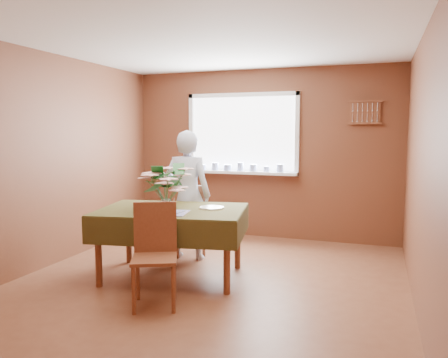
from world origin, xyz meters
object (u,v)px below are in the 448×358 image
(seated_woman, at_px, (188,195))
(flower_bouquet, at_px, (166,184))
(chair_near, at_px, (155,249))
(chair_far, at_px, (190,217))
(dining_table, at_px, (172,217))

(seated_woman, xyz_separation_m, flower_bouquet, (0.16, -0.90, 0.25))
(chair_near, relative_size, flower_bouquet, 1.77)
(chair_far, distance_m, flower_bouquet, 1.15)
(chair_near, bearing_deg, flower_bouquet, 80.87)
(chair_near, bearing_deg, dining_table, 79.11)
(chair_near, height_order, flower_bouquet, flower_bouquet)
(dining_table, bearing_deg, chair_near, -86.68)
(chair_far, relative_size, seated_woman, 0.57)
(chair_far, distance_m, chair_near, 1.56)
(seated_woman, distance_m, flower_bouquet, 0.94)
(chair_far, height_order, flower_bouquet, flower_bouquet)
(dining_table, bearing_deg, chair_far, 90.30)
(chair_far, relative_size, flower_bouquet, 1.74)
(chair_near, bearing_deg, chair_far, 77.52)
(dining_table, xyz_separation_m, seated_woman, (-0.13, 0.70, 0.14))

